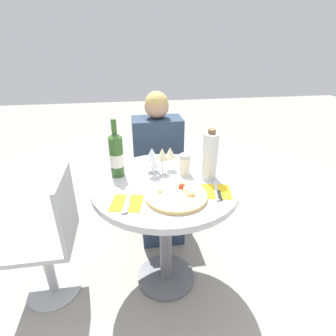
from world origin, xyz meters
TOP-DOWN VIEW (x-y plane):
  - ground_plane at (0.00, 0.00)m, footprint 12.00×12.00m
  - dining_table at (0.00, 0.00)m, footprint 0.83×0.83m
  - chair_behind_diner at (0.04, 0.72)m, footprint 0.37×0.37m
  - seated_diner at (0.04, 0.57)m, footprint 0.38×0.47m
  - chair_empty_side at (-0.68, 0.02)m, footprint 0.37×0.37m
  - pizza_large at (0.04, -0.17)m, footprint 0.32×0.32m
  - wine_bottle at (-0.26, 0.13)m, footprint 0.08×0.08m
  - tall_carafe at (0.26, 0.01)m, footprint 0.09×0.09m
  - sugar_shaker at (0.13, 0.08)m, footprint 0.07×0.07m
  - wine_glass_back_right at (0.05, 0.16)m, footprint 0.07×0.07m
  - wine_glass_front_left at (-0.06, 0.08)m, footprint 0.07×0.07m
  - wine_glass_back_left at (-0.06, 0.16)m, footprint 0.08×0.08m
  - wine_glass_center at (-0.00, 0.12)m, footprint 0.07×0.07m
  - place_setting_left at (-0.22, -0.19)m, footprint 0.18×0.19m
  - place_setting_right at (0.25, -0.15)m, footprint 0.18×0.19m

SIDE VIEW (x-z plane):
  - ground_plane at x=0.00m, z-range 0.00..0.00m
  - chair_behind_diner at x=0.04m, z-range -0.01..0.82m
  - chair_empty_side at x=-0.68m, z-range -0.01..0.82m
  - seated_diner at x=0.04m, z-range -0.07..1.08m
  - dining_table at x=0.00m, z-range 0.23..0.98m
  - place_setting_left at x=-0.22m, z-range 0.75..0.76m
  - place_setting_right at x=0.25m, z-range 0.75..0.76m
  - pizza_large at x=0.04m, z-range 0.74..0.79m
  - sugar_shaker at x=0.13m, z-range 0.75..0.88m
  - wine_glass_front_left at x=-0.06m, z-range 0.78..0.91m
  - wine_glass_back_left at x=-0.06m, z-range 0.79..0.94m
  - wine_glass_back_right at x=0.05m, z-range 0.79..0.94m
  - wine_glass_center at x=0.00m, z-range 0.79..0.95m
  - wine_bottle at x=-0.26m, z-range 0.71..1.05m
  - tall_carafe at x=0.26m, z-range 0.74..1.04m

